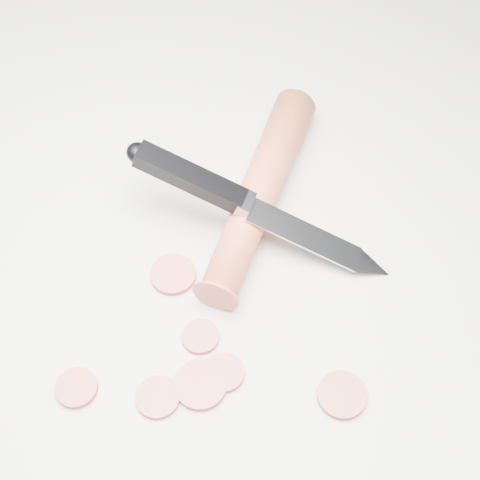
{
  "coord_description": "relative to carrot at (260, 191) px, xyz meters",
  "views": [
    {
      "loc": [
        0.02,
        -0.26,
        0.49
      ],
      "look_at": [
        0.04,
        0.05,
        0.02
      ],
      "focal_mm": 50.0,
      "sensor_mm": 36.0,
      "label": 1
    }
  ],
  "objects": [
    {
      "name": "carrot_slice_3",
      "position": [
        -0.04,
        -0.16,
        -0.02
      ],
      "size": [
        0.03,
        0.03,
        0.01
      ],
      "primitive_type": "cylinder",
      "color": "#C75541",
      "rests_on": "ground"
    },
    {
      "name": "carrot_slice_0",
      "position": [
        -0.15,
        -0.17,
        -0.02
      ],
      "size": [
        0.03,
        0.03,
        0.01
      ],
      "primitive_type": "cylinder",
      "color": "#C75541",
      "rests_on": "ground"
    },
    {
      "name": "carrot",
      "position": [
        0.0,
        0.0,
        0.0
      ],
      "size": [
        0.12,
        0.22,
        0.03
      ],
      "primitive_type": "cylinder",
      "rotation": [
        1.57,
        0.0,
        -0.39
      ],
      "color": "#D4522E",
      "rests_on": "ground"
    },
    {
      "name": "kitchen_knife",
      "position": [
        -0.0,
        -0.03,
        0.02
      ],
      "size": [
        0.23,
        0.11,
        0.08
      ],
      "primitive_type": null,
      "color": "#B4B6BB",
      "rests_on": "ground"
    },
    {
      "name": "carrot_slice_6",
      "position": [
        -0.09,
        -0.18,
        -0.02
      ],
      "size": [
        0.03,
        0.03,
        0.01
      ],
      "primitive_type": "cylinder",
      "color": "#C75541",
      "rests_on": "ground"
    },
    {
      "name": "carrot_slice_5",
      "position": [
        -0.08,
        -0.07,
        -0.02
      ],
      "size": [
        0.04,
        0.04,
        0.01
      ],
      "primitive_type": "cylinder",
      "color": "#C75541",
      "rests_on": "ground"
    },
    {
      "name": "carrot_slice_1",
      "position": [
        -0.06,
        -0.13,
        -0.02
      ],
      "size": [
        0.03,
        0.03,
        0.01
      ],
      "primitive_type": "cylinder",
      "color": "#C75541",
      "rests_on": "ground"
    },
    {
      "name": "ground",
      "position": [
        -0.06,
        -0.1,
        -0.02
      ],
      "size": [
        2.4,
        2.4,
        0.0
      ],
      "primitive_type": "plane",
      "color": "silver",
      "rests_on": "ground"
    },
    {
      "name": "carrot_slice_4",
      "position": [
        0.05,
        -0.18,
        -0.02
      ],
      "size": [
        0.04,
        0.04,
        0.01
      ],
      "primitive_type": "cylinder",
      "color": "#C75541",
      "rests_on": "ground"
    },
    {
      "name": "carrot_slice_2",
      "position": [
        -0.06,
        -0.17,
        -0.02
      ],
      "size": [
        0.04,
        0.04,
        0.01
      ],
      "primitive_type": "cylinder",
      "color": "#C75541",
      "rests_on": "ground"
    }
  ]
}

